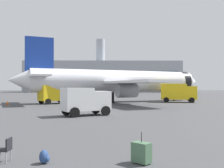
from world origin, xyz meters
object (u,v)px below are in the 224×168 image
at_px(service_truck, 54,94).
at_px(safety_cone_near, 7,103).
at_px(traveller_backpack, 44,157).
at_px(gate_chair, 5,148).
at_px(cargo_van, 85,100).
at_px(safety_cone_mid, 77,109).
at_px(airplane_at_gate, 117,81).
at_px(rolling_suitcase, 141,152).
at_px(fuel_truck, 178,92).

relative_size(service_truck, safety_cone_near, 8.29).
height_order(traveller_backpack, gate_chair, gate_chair).
height_order(service_truck, cargo_van, service_truck).
distance_m(service_truck, safety_cone_near, 7.05).
distance_m(safety_cone_mid, gate_chair, 19.19).
distance_m(airplane_at_gate, cargo_van, 22.36).
height_order(rolling_suitcase, gate_chair, rolling_suitcase).
height_order(cargo_van, traveller_backpack, cargo_van).
relative_size(airplane_at_gate, traveller_backpack, 71.29).
bearing_deg(airplane_at_gate, safety_cone_mid, -104.99).
xyz_separation_m(safety_cone_near, traveller_backpack, (13.04, -31.21, -0.07)).
bearing_deg(airplane_at_gate, rolling_suitcase, -90.43).
distance_m(service_truck, gate_chair, 33.30).
xyz_separation_m(service_truck, gate_chair, (4.93, -32.91, -1.11)).
bearing_deg(traveller_backpack, airplane_at_gate, 84.37).
height_order(safety_cone_near, traveller_backpack, safety_cone_near).
bearing_deg(service_truck, safety_cone_near, -163.98).
relative_size(cargo_van, safety_cone_mid, 7.93).
bearing_deg(rolling_suitcase, gate_chair, 177.11).
relative_size(safety_cone_mid, gate_chair, 0.71).
bearing_deg(rolling_suitcase, safety_cone_mid, 103.26).
bearing_deg(rolling_suitcase, safety_cone_near, 117.78).
xyz_separation_m(fuel_truck, gate_chair, (-15.80, -36.59, -1.27)).
height_order(cargo_van, safety_cone_mid, cargo_van).
height_order(service_truck, safety_cone_mid, service_truck).
bearing_deg(safety_cone_mid, rolling_suitcase, -76.74).
relative_size(rolling_suitcase, gate_chair, 1.28).
relative_size(safety_cone_near, traveller_backpack, 1.28).
xyz_separation_m(traveller_backpack, gate_chair, (-1.45, 0.20, 0.27)).
bearing_deg(cargo_van, service_truck, 110.27).
height_order(fuel_truck, cargo_van, fuel_truck).
xyz_separation_m(safety_cone_near, rolling_suitcase, (16.46, -31.25, 0.09)).
bearing_deg(airplane_at_gate, fuel_truck, -4.06).
height_order(safety_cone_mid, gate_chair, gate_chair).
bearing_deg(traveller_backpack, service_truck, 100.90).
xyz_separation_m(safety_cone_near, gate_chair, (11.59, -31.00, 0.19)).
bearing_deg(cargo_van, airplane_at_gate, 80.65).
bearing_deg(traveller_backpack, fuel_truck, 68.70).
bearing_deg(service_truck, airplane_at_gate, 23.75).
xyz_separation_m(service_truck, safety_cone_mid, (5.22, -13.72, -1.31)).
distance_m(service_truck, safety_cone_mid, 14.74).
height_order(airplane_at_gate, gate_chair, airplane_at_gate).
height_order(safety_cone_near, gate_chair, gate_chair).
height_order(rolling_suitcase, traveller_backpack, rolling_suitcase).
relative_size(safety_cone_near, rolling_suitcase, 0.56).
height_order(cargo_van, gate_chair, cargo_van).
distance_m(traveller_backpack, gate_chair, 1.48).
height_order(cargo_van, rolling_suitcase, cargo_van).
relative_size(service_truck, safety_cone_mid, 8.40).
xyz_separation_m(airplane_at_gate, safety_cone_near, (-16.74, -6.35, -3.35)).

